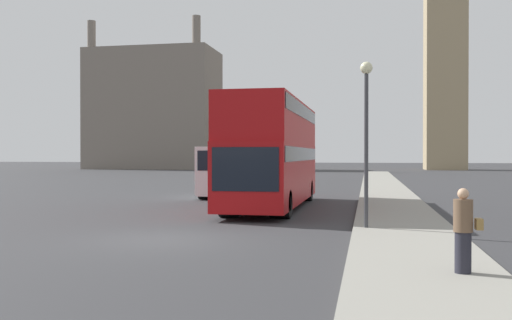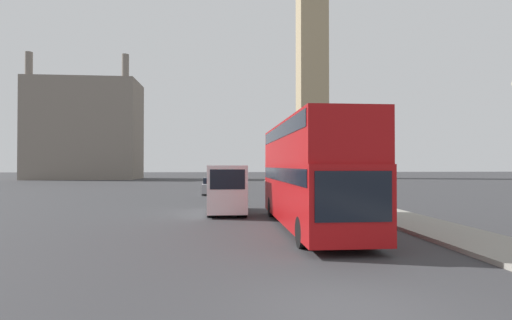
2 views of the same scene
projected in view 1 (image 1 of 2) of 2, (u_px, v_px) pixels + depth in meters
The scene contains 8 objects.
ground_plane at pixel (164, 239), 15.45m from camera, with size 300.00×300.00×0.00m, color #333335.
sidewalk_strip at pixel (410, 243), 14.20m from camera, with size 2.95×120.00×0.15m.
building_block_distant at pixel (154, 110), 92.64m from camera, with size 20.24×10.82×23.39m.
red_double_decker_bus at pixel (273, 150), 24.48m from camera, with size 2.63×11.36×4.50m.
white_van at pixel (227, 170), 30.72m from camera, with size 2.09×5.21×2.70m.
pedestrian at pixel (464, 231), 10.28m from camera, with size 0.50×0.34×1.54m.
street_lamp at pixel (366, 116), 16.71m from camera, with size 0.36×0.36×4.87m.
parked_sedan at pixel (258, 175), 45.66m from camera, with size 1.76×4.33×1.54m.
Camera 1 is at (5.43, -14.65, 2.29)m, focal length 40.00 mm.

